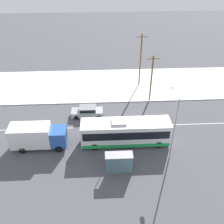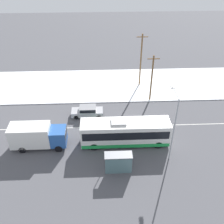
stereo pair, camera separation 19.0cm
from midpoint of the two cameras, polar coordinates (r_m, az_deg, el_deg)
The scene contains 11 objects.
ground_plane at distance 36.29m, azimuth 4.45°, elevation -3.05°, with size 120.00×120.00×0.00m, color #4C4C51.
snow_lot at distance 45.96m, azimuth 2.78°, elevation 6.06°, with size 80.00×11.32×0.12m.
lane_marking_center at distance 36.29m, azimuth 4.45°, elevation -3.05°, with size 60.00×0.12×0.00m.
city_bus at distance 32.51m, azimuth 2.74°, elevation -4.43°, with size 10.91×2.57×3.46m.
box_truck at distance 33.15m, azimuth -16.16°, elevation -5.01°, with size 6.74×2.30×3.20m.
sedan_car at distance 37.81m, azimuth -5.52°, elevation 0.23°, with size 4.51×1.80×1.54m.
pedestrian_at_stop at distance 30.41m, azimuth 2.37°, elevation -9.43°, with size 0.62×0.27×1.71m.
bus_shelter at distance 28.87m, azimuth 1.35°, elevation -10.68°, with size 3.02×1.20×2.40m.
streetlamp at distance 29.32m, azimuth 13.16°, elevation -1.62°, with size 0.36×3.16×8.37m.
utility_pole_roadside at distance 40.13m, azimuth 8.45°, elevation 7.40°, with size 1.80×0.24×7.50m.
utility_pole_snowlot at distance 44.05m, azimuth 6.09°, elevation 11.28°, with size 1.80×0.24×9.00m.
Camera 1 is at (-4.34, -28.23, 22.39)m, focal length 42.00 mm.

